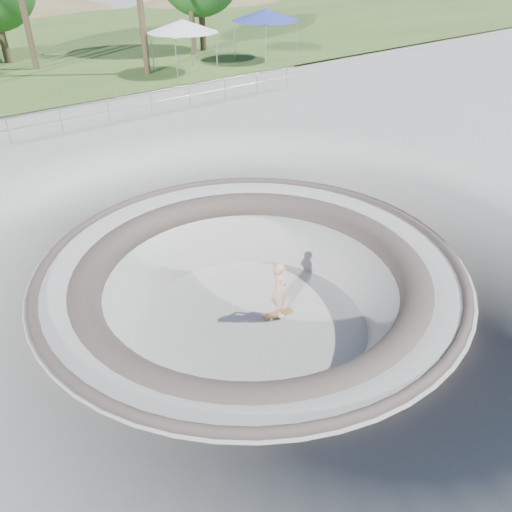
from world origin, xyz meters
name	(u,v)px	position (x,y,z in m)	size (l,w,h in m)	color
ground	(251,263)	(0.00, 0.00, 0.00)	(180.00, 180.00, 0.00)	#ADADA8
skate_bowl	(251,321)	(0.00, 0.00, -1.83)	(14.00, 14.00, 4.10)	#ADADA8
safety_railing	(61,121)	(0.00, 12.00, 0.69)	(25.00, 0.06, 1.03)	#94969C
skateboard	(278,314)	(0.77, -0.21, -1.84)	(0.81, 0.41, 0.08)	olive
skater	(279,289)	(0.77, -0.21, -1.02)	(0.58, 0.38, 1.60)	beige
canopy_white	(182,26)	(9.54, 18.00, 2.75)	(5.60, 5.60, 2.83)	#94969C
canopy_blue	(266,15)	(15.60, 18.00, 2.91)	(5.92, 5.92, 3.00)	#94969C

